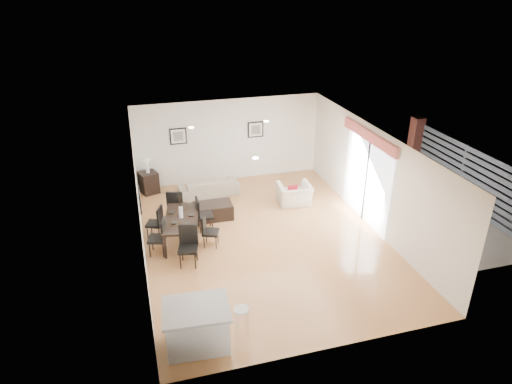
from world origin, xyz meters
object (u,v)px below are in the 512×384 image
object	(u,v)px
dining_table	(181,220)
side_table	(149,183)
armchair	(294,194)
dining_chair_efar	(202,213)
dining_chair_wfar	(157,221)
dining_chair_enear	(208,229)
dining_chair_wnear	(160,235)
dining_chair_head	(188,243)
coffee_table	(213,211)
bar_stool	(241,312)
kitchen_island	(197,326)
sofa	(209,187)
dining_chair_foot	(176,205)

from	to	relation	value
dining_table	side_table	world-z (taller)	dining_table
armchair	dining_chair_efar	bearing A→B (deg)	20.58
armchair	dining_chair_wfar	xyz separation A→B (m)	(-4.06, -0.84, 0.17)
armchair	dining_chair_enear	distance (m)	3.31
dining_chair_wnear	armchair	bearing A→B (deg)	127.79
dining_chair_head	coffee_table	distance (m)	2.27
dining_chair_wfar	coffee_table	xyz separation A→B (m)	(1.57, 0.63, -0.27)
armchair	dining_chair_efar	distance (m)	3.01
dining_chair_wfar	dining_chair_head	size ratio (longest dim) A/B	0.88
dining_chair_wfar	bar_stool	bearing A→B (deg)	38.43
coffee_table	dining_chair_head	bearing A→B (deg)	-114.49
bar_stool	side_table	bearing A→B (deg)	100.24
dining_table	dining_chair_enear	world-z (taller)	dining_chair_enear
dining_chair_head	kitchen_island	xyz separation A→B (m)	(-0.23, -2.68, -0.12)
coffee_table	bar_stool	world-z (taller)	bar_stool
dining_chair_wnear	coffee_table	size ratio (longest dim) A/B	0.86
dining_chair_wnear	side_table	bearing A→B (deg)	-163.90
dining_chair_wfar	coffee_table	world-z (taller)	dining_chair_wfar
dining_chair_efar	bar_stool	size ratio (longest dim) A/B	1.48
dining_chair_enear	sofa	bearing A→B (deg)	9.90
dining_chair_foot	coffee_table	xyz separation A→B (m)	(1.01, -0.00, -0.33)
dining_chair_wnear	dining_chair_wfar	world-z (taller)	dining_chair_wnear
dining_chair_wfar	dining_chair_efar	size ratio (longest dim) A/B	0.92
dining_chair_efar	armchair	bearing A→B (deg)	-74.03
sofa	dining_chair_head	world-z (taller)	dining_chair_head
dining_chair_foot	bar_stool	bearing A→B (deg)	115.07
dining_table	dining_chair_efar	distance (m)	0.72
coffee_table	dining_chair_efar	bearing A→B (deg)	-123.03
dining_chair_efar	side_table	distance (m)	3.03
dining_table	dining_chair_foot	size ratio (longest dim) A/B	1.81
dining_chair_wfar	bar_stool	size ratio (longest dim) A/B	1.36
dining_chair_enear	dining_chair_foot	distance (m)	1.53
dining_chair_wfar	dining_chair_enear	world-z (taller)	dining_chair_wfar
sofa	side_table	size ratio (longest dim) A/B	2.74
dining_chair_wnear	dining_chair_head	distance (m)	0.84
dining_chair_foot	kitchen_island	size ratio (longest dim) A/B	0.77
bar_stool	kitchen_island	bearing A→B (deg)	-180.00
dining_table	bar_stool	distance (m)	3.75
dining_chair_foot	side_table	distance (m)	2.26
dining_chair_head	bar_stool	bearing A→B (deg)	-62.34
sofa	dining_chair_wnear	size ratio (longest dim) A/B	1.99
armchair	kitchen_island	distance (m)	6.15
side_table	dining_chair_wfar	bearing A→B (deg)	-89.40
side_table	dining_chair_enear	bearing A→B (deg)	-71.33
armchair	dining_chair_wnear	xyz separation A→B (m)	(-4.05, -1.66, 0.21)
dining_table	coffee_table	xyz separation A→B (m)	(0.98, 1.02, -0.40)
dining_chair_foot	coffee_table	bearing A→B (deg)	-162.83
armchair	dining_chair_head	size ratio (longest dim) A/B	0.97
dining_table	side_table	distance (m)	3.26
dining_chair_enear	armchair	bearing A→B (deg)	-40.22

